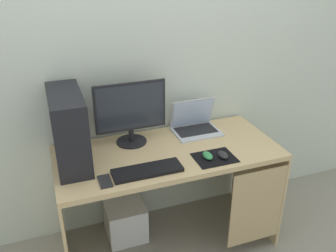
{
  "coord_description": "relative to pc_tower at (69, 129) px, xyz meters",
  "views": [
    {
      "loc": [
        -0.71,
        -1.96,
        1.96
      ],
      "look_at": [
        0.0,
        0.0,
        0.95
      ],
      "focal_mm": 38.59,
      "sensor_mm": 36.0,
      "label": 1
    }
  ],
  "objects": [
    {
      "name": "mousepad",
      "position": [
        0.85,
        -0.27,
        -0.22
      ],
      "size": [
        0.26,
        0.2,
        0.0
      ],
      "primitive_type": "cube",
      "color": "black",
      "rests_on": "desk"
    },
    {
      "name": "monitor",
      "position": [
        0.41,
        0.11,
        -0.0
      ],
      "size": [
        0.48,
        0.21,
        0.44
      ],
      "color": "black",
      "rests_on": "desk"
    },
    {
      "name": "keyboard",
      "position": [
        0.4,
        -0.28,
        -0.22
      ],
      "size": [
        0.42,
        0.14,
        0.02
      ],
      "primitive_type": "cube",
      "color": "black",
      "rests_on": "desk"
    },
    {
      "name": "mouse_right",
      "position": [
        0.9,
        -0.28,
        -0.21
      ],
      "size": [
        0.06,
        0.1,
        0.03
      ],
      "primitive_type": "ellipsoid",
      "color": "#232326",
      "rests_on": "mousepad"
    },
    {
      "name": "cell_phone",
      "position": [
        0.15,
        -0.3,
        -0.22
      ],
      "size": [
        0.07,
        0.13,
        0.01
      ],
      "primitive_type": "cube",
      "color": "#232326",
      "rests_on": "desk"
    },
    {
      "name": "laptop",
      "position": [
        0.89,
        0.13,
        -0.18
      ],
      "size": [
        0.33,
        0.24,
        0.23
      ],
      "color": "#B7BCC6",
      "rests_on": "desk"
    },
    {
      "name": "wall_back",
      "position": [
        0.61,
        0.3,
        0.31
      ],
      "size": [
        4.0,
        0.05,
        2.6
      ],
      "color": "beige",
      "rests_on": "ground_plane"
    },
    {
      "name": "pc_tower",
      "position": [
        0.0,
        0.0,
        0.0
      ],
      "size": [
        0.19,
        0.49,
        0.45
      ],
      "primitive_type": "cube",
      "color": "black",
      "rests_on": "desk"
    },
    {
      "name": "mouse_left",
      "position": [
        0.81,
        -0.26,
        -0.21
      ],
      "size": [
        0.06,
        0.1,
        0.03
      ],
      "primitive_type": "ellipsoid",
      "color": "#338C4C",
      "rests_on": "mousepad"
    },
    {
      "name": "subwoofer",
      "position": [
        0.32,
        0.08,
        -0.86
      ],
      "size": [
        0.28,
        0.28,
        0.28
      ],
      "primitive_type": "cube",
      "color": "silver",
      "rests_on": "ground_plane"
    },
    {
      "name": "desk",
      "position": [
        0.63,
        -0.09,
        -0.38
      ],
      "size": [
        1.48,
        0.67,
        0.77
      ],
      "color": "tan",
      "rests_on": "ground_plane"
    },
    {
      "name": "ground_plane",
      "position": [
        0.61,
        -0.07,
        -1.0
      ],
      "size": [
        8.0,
        8.0,
        0.0
      ],
      "primitive_type": "plane",
      "color": "gray"
    }
  ]
}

